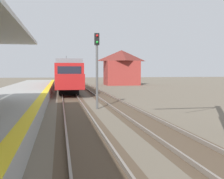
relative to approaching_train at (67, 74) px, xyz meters
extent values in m
cube|color=yellow|center=(-2.15, -22.45, -1.27)|extent=(0.50, 80.00, 0.01)
cube|color=#4C3D2D|center=(0.00, -18.45, -2.17)|extent=(2.34, 120.00, 0.01)
cube|color=slate|center=(-0.72, -18.45, -2.09)|extent=(0.08, 120.00, 0.15)
cube|color=slate|center=(0.72, -18.45, -2.09)|extent=(0.08, 120.00, 0.15)
cube|color=#4C3D2D|center=(3.40, -18.45, -2.17)|extent=(2.34, 120.00, 0.01)
cube|color=slate|center=(2.68, -18.45, -2.09)|extent=(0.08, 120.00, 0.15)
cube|color=slate|center=(4.12, -18.45, -2.09)|extent=(0.08, 120.00, 0.15)
cube|color=maroon|center=(0.00, 0.38, -0.11)|extent=(2.90, 18.00, 2.70)
cube|color=slate|center=(0.00, 0.38, 1.46)|extent=(2.67, 18.00, 0.44)
cube|color=black|center=(0.00, -8.64, 0.30)|extent=(2.32, 0.06, 1.21)
cube|color=maroon|center=(0.00, -9.42, -0.58)|extent=(2.78, 1.60, 1.49)
cube|color=black|center=(1.46, 0.38, 0.30)|extent=(0.04, 15.84, 0.86)
cylinder|color=#333333|center=(0.00, 3.98, 2.13)|extent=(0.06, 0.06, 0.90)
cube|color=black|center=(0.00, -5.47, -1.82)|extent=(2.17, 2.20, 0.72)
cube|color=black|center=(0.00, 6.23, -1.82)|extent=(2.17, 2.20, 0.72)
cylinder|color=#4C4C4C|center=(1.56, -17.42, 0.02)|extent=(0.16, 0.16, 4.40)
cube|color=black|center=(1.56, -17.42, 2.62)|extent=(0.32, 0.24, 0.80)
sphere|color=red|center=(1.56, -17.56, 2.84)|extent=(0.16, 0.16, 0.16)
sphere|color=green|center=(1.56, -17.56, 2.40)|extent=(0.16, 0.16, 0.16)
cube|color=maroon|center=(10.26, 13.69, 0.02)|extent=(6.00, 4.80, 4.40)
pyramid|color=maroon|center=(10.26, 13.69, 3.22)|extent=(6.60, 5.28, 2.00)
camera|label=1|loc=(-0.96, -36.37, 0.49)|focal=44.57mm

